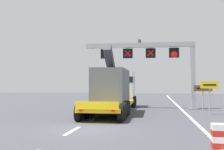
# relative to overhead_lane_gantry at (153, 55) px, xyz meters

# --- Properties ---
(ground) EXTENTS (112.00, 112.00, 0.00)m
(ground) POSITION_rel_overhead_lane_gantry_xyz_m (-3.60, -12.82, -5.13)
(ground) COLOR #424449
(lane_markings) EXTENTS (0.20, 40.52, 0.01)m
(lane_markings) POSITION_rel_overhead_lane_gantry_xyz_m (-3.99, 0.14, -5.12)
(lane_markings) COLOR silver
(lane_markings) RESTS_ON ground
(edge_line_right) EXTENTS (0.20, 63.00, 0.01)m
(edge_line_right) POSITION_rel_overhead_lane_gantry_xyz_m (2.60, -0.82, -5.12)
(edge_line_right) COLOR silver
(edge_line_right) RESTS_ON ground
(overhead_lane_gantry) EXTENTS (10.79, 0.90, 6.68)m
(overhead_lane_gantry) POSITION_rel_overhead_lane_gantry_xyz_m (0.00, 0.00, 0.00)
(overhead_lane_gantry) COLOR #9EA0A5
(overhead_lane_gantry) RESTS_ON ground
(heavy_haul_truck_yellow) EXTENTS (3.03, 14.06, 5.30)m
(heavy_haul_truck_yellow) POSITION_rel_overhead_lane_gantry_xyz_m (-3.27, -2.55, -3.14)
(heavy_haul_truck_yellow) COLOR yellow
(heavy_haul_truck_yellow) RESTS_ON ground
(exit_sign_yellow) EXTENTS (1.36, 0.15, 2.58)m
(exit_sign_yellow) POSITION_rel_overhead_lane_gantry_xyz_m (4.34, -4.63, -3.18)
(exit_sign_yellow) COLOR #9EA0A5
(exit_sign_yellow) RESTS_ON ground
(tourist_info_sign_brown) EXTENTS (1.60, 0.15, 2.26)m
(tourist_info_sign_brown) POSITION_rel_overhead_lane_gantry_xyz_m (4.36, -1.58, -3.39)
(tourist_info_sign_brown) COLOR #9EA0A5
(tourist_info_sign_brown) RESTS_ON ground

